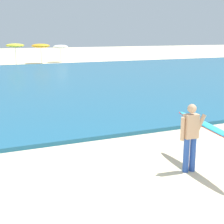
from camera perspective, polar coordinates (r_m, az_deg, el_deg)
The scene contains 6 objects.
ground_plane at distance 6.64m, azimuth 4.37°, elevation -17.59°, with size 160.00×160.00×0.00m, color beige.
sea at distance 24.15m, azimuth -17.32°, elevation 4.58°, with size 120.00×28.00×0.14m, color #1E6084.
surfer_with_board at distance 8.65m, azimuth 14.59°, elevation -3.09°, with size 1.07×2.92×1.73m.
beach_umbrella_6 at distance 39.00m, azimuth -16.05°, elevation 10.74°, with size 1.96×1.97×2.37m.
beach_umbrella_7 at distance 40.69m, azimuth -11.94°, elevation 10.87°, with size 2.11×2.11×2.28m.
beach_umbrella_8 at distance 42.36m, azimuth -8.69°, elevation 10.82°, with size 1.83×1.83×2.08m.
Camera 1 is at (-2.76, -5.00, 3.38)m, focal length 54.20 mm.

